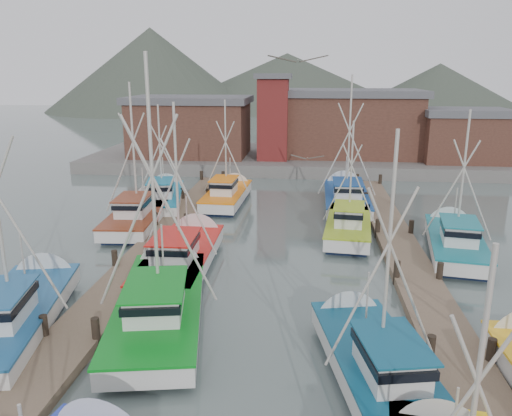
# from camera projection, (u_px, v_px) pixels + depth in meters

# --- Properties ---
(ground) EXTENTS (260.00, 260.00, 0.00)m
(ground) POSITION_uv_depth(u_px,v_px,m) (263.00, 329.00, 19.87)
(ground) COLOR #546561
(ground) RESTS_ON ground
(dock_left) EXTENTS (2.30, 46.00, 1.50)m
(dock_left) POSITION_uv_depth(u_px,v_px,m) (128.00, 277.00, 24.40)
(dock_left) COLOR brown
(dock_left) RESTS_ON ground
(dock_right) EXTENTS (2.30, 46.00, 1.50)m
(dock_right) POSITION_uv_depth(u_px,v_px,m) (422.00, 290.00, 22.99)
(dock_right) COLOR brown
(dock_right) RESTS_ON ground
(quay) EXTENTS (44.00, 16.00, 1.20)m
(quay) POSITION_uv_depth(u_px,v_px,m) (293.00, 159.00, 55.21)
(quay) COLOR slate
(quay) RESTS_ON ground
(shed_left) EXTENTS (12.72, 8.48, 6.20)m
(shed_left) POSITION_uv_depth(u_px,v_px,m) (191.00, 126.00, 53.41)
(shed_left) COLOR brown
(shed_left) RESTS_ON quay
(shed_center) EXTENTS (14.84, 9.54, 6.90)m
(shed_center) POSITION_uv_depth(u_px,v_px,m) (350.00, 122.00, 53.52)
(shed_center) COLOR brown
(shed_center) RESTS_ON quay
(shed_right) EXTENTS (8.48, 6.36, 5.20)m
(shed_right) POSITION_uv_depth(u_px,v_px,m) (463.00, 135.00, 49.76)
(shed_right) COLOR brown
(shed_right) RESTS_ON quay
(lookout_tower) EXTENTS (3.60, 3.60, 8.50)m
(lookout_tower) POSITION_uv_depth(u_px,v_px,m) (273.00, 116.00, 50.26)
(lookout_tower) COLOR maroon
(lookout_tower) RESTS_ON quay
(distant_hills) EXTENTS (175.00, 140.00, 42.00)m
(distant_hills) POSITION_uv_depth(u_px,v_px,m) (257.00, 109.00, 138.75)
(distant_hills) COLOR #3F483C
(distant_hills) RESTS_ON ground
(boat_4) EXTENTS (5.04, 10.85, 11.60)m
(boat_4) POSITION_uv_depth(u_px,v_px,m) (162.00, 301.00, 20.79)
(boat_4) COLOR #0F1934
(boat_4) RESTS_ON ground
(boat_5) EXTENTS (4.30, 9.00, 9.09)m
(boat_5) POSITION_uv_depth(u_px,v_px,m) (373.00, 360.00, 16.51)
(boat_5) COLOR #0F1934
(boat_5) RESTS_ON ground
(boat_6) EXTENTS (4.64, 9.76, 10.55)m
(boat_6) POSITION_uv_depth(u_px,v_px,m) (19.00, 310.00, 19.95)
(boat_6) COLOR #0F1934
(boat_6) RESTS_ON ground
(boat_8) EXTENTS (3.82, 9.67, 9.42)m
(boat_8) POSITION_uv_depth(u_px,v_px,m) (184.00, 255.00, 26.05)
(boat_8) COLOR #0F1934
(boat_8) RESTS_ON ground
(boat_9) EXTENTS (3.41, 8.60, 7.83)m
(boat_9) POSITION_uv_depth(u_px,v_px,m) (349.00, 224.00, 31.30)
(boat_9) COLOR #0F1934
(boat_9) RESTS_ON ground
(boat_10) EXTENTS (4.15, 9.66, 10.15)m
(boat_10) POSITION_uv_depth(u_px,v_px,m) (141.00, 213.00, 33.59)
(boat_10) COLOR #0F1934
(boat_10) RESTS_ON ground
(boat_11) EXTENTS (4.05, 9.13, 8.80)m
(boat_11) POSITION_uv_depth(u_px,v_px,m) (454.00, 240.00, 28.29)
(boat_11) COLOR #0F1934
(boat_11) RESTS_ON ground
(boat_12) EXTENTS (3.47, 8.66, 8.65)m
(boat_12) POSITION_uv_depth(u_px,v_px,m) (228.00, 194.00, 38.88)
(boat_12) COLOR #0F1934
(boat_12) RESTS_ON ground
(boat_13) EXTENTS (4.28, 10.10, 10.65)m
(boat_13) POSITION_uv_depth(u_px,v_px,m) (346.00, 197.00, 38.14)
(boat_13) COLOR #0F1934
(boat_13) RESTS_ON ground
(boat_14) EXTENTS (4.47, 9.34, 8.41)m
(boat_14) POSITION_uv_depth(u_px,v_px,m) (163.00, 196.00, 38.21)
(boat_14) COLOR #0F1934
(boat_14) RESTS_ON ground
(gull_near) EXTENTS (1.55, 0.66, 0.24)m
(gull_near) POSITION_uv_depth(u_px,v_px,m) (298.00, 60.00, 12.66)
(gull_near) COLOR gray
(gull_near) RESTS_ON ground
(gull_far) EXTENTS (1.55, 0.64, 0.24)m
(gull_far) POSITION_uv_depth(u_px,v_px,m) (307.00, 158.00, 22.92)
(gull_far) COLOR gray
(gull_far) RESTS_ON ground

